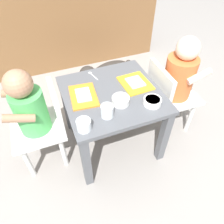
% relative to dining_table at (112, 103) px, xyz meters
% --- Properties ---
extents(ground_plane, '(7.00, 7.00, 0.00)m').
position_rel_dining_table_xyz_m(ground_plane, '(0.00, 0.00, -0.35)').
color(ground_plane, gray).
extents(kitchen_cabinet_back, '(1.64, 0.33, 1.00)m').
position_rel_dining_table_xyz_m(kitchen_cabinet_back, '(0.00, 1.14, 0.15)').
color(kitchen_cabinet_back, brown).
rests_on(kitchen_cabinet_back, ground).
extents(dining_table, '(0.53, 0.52, 0.43)m').
position_rel_dining_table_xyz_m(dining_table, '(0.00, 0.00, 0.00)').
color(dining_table, '#515459').
rests_on(dining_table, ground).
extents(seated_child_left, '(0.28, 0.28, 0.66)m').
position_rel_dining_table_xyz_m(seated_child_left, '(-0.42, 0.03, 0.06)').
color(seated_child_left, silver).
rests_on(seated_child_left, ground).
extents(seated_child_right, '(0.29, 0.29, 0.68)m').
position_rel_dining_table_xyz_m(seated_child_right, '(0.43, -0.00, 0.07)').
color(seated_child_right, silver).
rests_on(seated_child_right, ground).
extents(dog, '(0.46, 0.20, 0.30)m').
position_rel_dining_table_xyz_m(dog, '(0.15, 0.51, -0.16)').
color(dog, '#332D28').
rests_on(dog, ground).
extents(food_tray_left, '(0.16, 0.22, 0.02)m').
position_rel_dining_table_xyz_m(food_tray_left, '(-0.15, 0.03, 0.09)').
color(food_tray_left, orange).
rests_on(food_tray_left, dining_table).
extents(food_tray_right, '(0.16, 0.19, 0.02)m').
position_rel_dining_table_xyz_m(food_tray_right, '(0.15, 0.03, 0.09)').
color(food_tray_right, gold).
rests_on(food_tray_right, dining_table).
extents(water_cup_left, '(0.06, 0.06, 0.06)m').
position_rel_dining_table_xyz_m(water_cup_left, '(-0.08, -0.15, 0.11)').
color(water_cup_left, white).
rests_on(water_cup_left, dining_table).
extents(water_cup_right, '(0.07, 0.07, 0.06)m').
position_rel_dining_table_xyz_m(water_cup_right, '(-0.21, -0.20, 0.10)').
color(water_cup_right, white).
rests_on(water_cup_right, dining_table).
extents(veggie_bowl_near, '(0.09, 0.09, 0.03)m').
position_rel_dining_table_xyz_m(veggie_bowl_near, '(0.16, -0.16, 0.10)').
color(veggie_bowl_near, white).
rests_on(veggie_bowl_near, dining_table).
extents(cereal_bowl_right_side, '(0.09, 0.09, 0.04)m').
position_rel_dining_table_xyz_m(cereal_bowl_right_side, '(0.01, -0.09, 0.10)').
color(cereal_bowl_right_side, white).
rests_on(cereal_bowl_right_side, dining_table).
extents(spoon_by_left_tray, '(0.04, 0.10, 0.01)m').
position_rel_dining_table_xyz_m(spoon_by_left_tray, '(-0.05, 0.20, 0.08)').
color(spoon_by_left_tray, silver).
rests_on(spoon_by_left_tray, dining_table).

